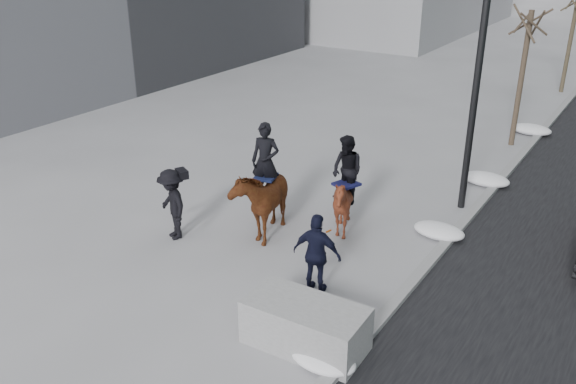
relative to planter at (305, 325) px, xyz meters
The scene contains 11 objects.
ground 2.69m from the planter, 144.38° to the left, with size 120.00×120.00×0.00m, color gray.
curb 11.58m from the planter, 85.84° to the left, with size 0.25×90.00×0.12m, color gray.
planter is the anchor object (origin of this frame).
tree_near 13.36m from the planter, 88.96° to the left, with size 1.20×1.20×5.00m, color #372820, non-canonical shape.
tree_far 21.86m from the planter, 89.37° to the left, with size 1.20×1.20×4.79m, color #3B3123, non-canonical shape.
mounted_left 4.60m from the planter, 134.69° to the left, with size 1.51×2.32×2.76m.
mounted_right 4.53m from the planter, 109.82° to the left, with size 1.72×1.82×2.47m.
feeder 1.85m from the planter, 114.27° to the left, with size 1.08×0.93×1.75m.
camera_crew 5.18m from the planter, 159.50° to the left, with size 1.31×1.10×1.75m.
lamppost 8.58m from the planter, 86.53° to the left, with size 0.25×1.00×9.09m.
snow_piles 8.07m from the planter, 86.16° to the left, with size 1.40×15.87×0.35m.
Camera 1 is at (6.79, -9.23, 7.01)m, focal length 38.00 mm.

